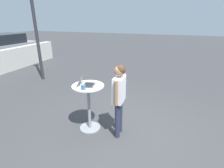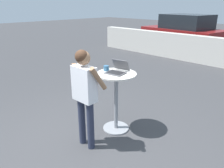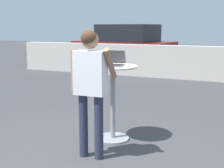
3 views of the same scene
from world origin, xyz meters
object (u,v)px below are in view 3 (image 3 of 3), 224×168
object	(u,v)px
coffee_mug	(98,62)
cafe_table	(113,93)
laptop	(113,62)
parked_car_further_down	(125,45)
standing_person	(90,79)

from	to	relation	value
coffee_mug	cafe_table	bearing A→B (deg)	4.23
laptop	parked_car_further_down	xyz separation A→B (m)	(-2.86, 7.70, -0.26)
parked_car_further_down	cafe_table	bearing A→B (deg)	-69.66
laptop	standing_person	bearing A→B (deg)	-88.44
laptop	parked_car_further_down	bearing A→B (deg)	110.36
cafe_table	laptop	distance (m)	0.44
standing_person	parked_car_further_down	size ratio (longest dim) A/B	0.38
laptop	coffee_mug	distance (m)	0.22
cafe_table	parked_car_further_down	world-z (taller)	parked_car_further_down
parked_car_further_down	laptop	bearing A→B (deg)	-69.64
laptop	coffee_mug	size ratio (longest dim) A/B	3.12
cafe_table	parked_car_further_down	distance (m)	8.25
cafe_table	coffee_mug	world-z (taller)	coffee_mug
coffee_mug	standing_person	size ratio (longest dim) A/B	0.08
coffee_mug	parked_car_further_down	bearing A→B (deg)	108.79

